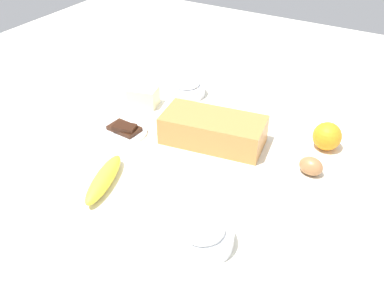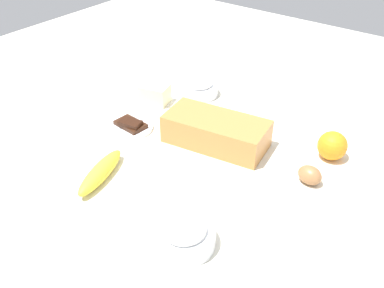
{
  "view_description": "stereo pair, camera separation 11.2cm",
  "coord_description": "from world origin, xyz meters",
  "views": [
    {
      "loc": [
        0.46,
        -0.8,
        0.68
      ],
      "look_at": [
        0.0,
        0.0,
        0.04
      ],
      "focal_mm": 40.2,
      "sensor_mm": 36.0,
      "label": 1
    },
    {
      "loc": [
        0.56,
        -0.74,
        0.68
      ],
      "look_at": [
        0.0,
        0.0,
        0.04
      ],
      "focal_mm": 40.2,
      "sensor_mm": 36.0,
      "label": 2
    }
  ],
  "objects": [
    {
      "name": "butter_block",
      "position": [
        -0.27,
        0.16,
        0.03
      ],
      "size": [
        0.1,
        0.08,
        0.06
      ],
      "primitive_type": "cube",
      "rotation": [
        0.0,
        0.0,
        0.25
      ],
      "color": "#F4EDB2",
      "rests_on": "ground_plane"
    },
    {
      "name": "banana",
      "position": [
        -0.12,
        -0.21,
        0.02
      ],
      "size": [
        0.1,
        0.19,
        0.04
      ],
      "primitive_type": "ellipsoid",
      "rotation": [
        0.0,
        0.0,
        1.86
      ],
      "color": "yellow",
      "rests_on": "ground_plane"
    },
    {
      "name": "sugar_bowl",
      "position": [
        -0.19,
        0.29,
        0.03
      ],
      "size": [
        0.12,
        0.12,
        0.06
      ],
      "color": "white",
      "rests_on": "ground_plane"
    },
    {
      "name": "ground_plane",
      "position": [
        0.0,
        0.0,
        -0.01
      ],
      "size": [
        2.4,
        2.4,
        0.02
      ],
      "primitive_type": "cube",
      "color": "silver"
    },
    {
      "name": "orange_fruit",
      "position": [
        0.3,
        0.22,
        0.04
      ],
      "size": [
        0.08,
        0.08,
        0.08
      ],
      "primitive_type": "sphere",
      "color": "orange",
      "rests_on": "ground_plane"
    },
    {
      "name": "loaf_pan",
      "position": [
        0.02,
        0.09,
        0.04
      ],
      "size": [
        0.3,
        0.17,
        0.08
      ],
      "rotation": [
        0.0,
        0.0,
        0.16
      ],
      "color": "#B77A3D",
      "rests_on": "ground_plane"
    },
    {
      "name": "chocolate_plate",
      "position": [
        -0.22,
        -0.0,
        0.01
      ],
      "size": [
        0.13,
        0.13,
        0.03
      ],
      "color": "white",
      "rests_on": "ground_plane"
    },
    {
      "name": "flour_bowl",
      "position": [
        0.17,
        -0.26,
        0.03
      ],
      "size": [
        0.13,
        0.13,
        0.06
      ],
      "color": "white",
      "rests_on": "ground_plane"
    },
    {
      "name": "egg_near_butter",
      "position": [
        0.29,
        0.09,
        0.02
      ],
      "size": [
        0.07,
        0.05,
        0.05
      ],
      "primitive_type": "ellipsoid",
      "rotation": [
        0.0,
        1.57,
        6.14
      ],
      "color": "#9D693F",
      "rests_on": "ground_plane"
    }
  ]
}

